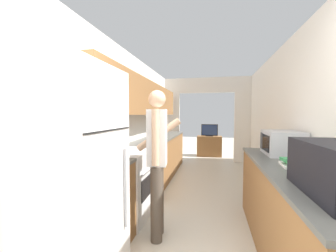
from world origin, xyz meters
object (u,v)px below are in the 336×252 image
range_oven (127,183)px  television (210,130)px  book_stack (297,163)px  person (157,159)px  tv_cabinet (209,146)px  refrigerator (73,177)px  microwave (282,143)px

range_oven → television: (1.05, 4.42, 0.41)m
book_stack → person: bearing=176.3°
range_oven → television: television is taller
person → tv_cabinet: 4.90m
television → person: bearing=-96.0°
refrigerator → tv_cabinet: (1.01, 5.61, -0.56)m
refrigerator → person: (0.51, 0.76, 0.01)m
microwave → range_oven: bearing=-175.2°
person → television: size_ratio=3.10×
refrigerator → book_stack: refrigerator is taller
refrigerator → book_stack: 2.02m
refrigerator → range_oven: 1.23m
person → television: person is taller
microwave → book_stack: bearing=-95.2°
book_stack → tv_cabinet: book_stack is taller
refrigerator → person: refrigerator is taller
refrigerator → tv_cabinet: 5.72m
range_oven → book_stack: (1.93, -0.47, 0.49)m
person → book_stack: size_ratio=5.55×
refrigerator → tv_cabinet: refrigerator is taller
person → microwave: size_ratio=3.24×
person → tv_cabinet: person is taller
range_oven → book_stack: range_oven is taller
person → book_stack: person is taller
person → microwave: 1.56m
refrigerator → book_stack: bearing=19.6°
refrigerator → range_oven: (-0.04, 1.15, -0.43)m
microwave → television: microwave is taller
refrigerator → tv_cabinet: size_ratio=2.19×
refrigerator → television: 5.66m
refrigerator → television: bearing=79.7°
person → book_stack: (1.39, -0.09, 0.04)m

